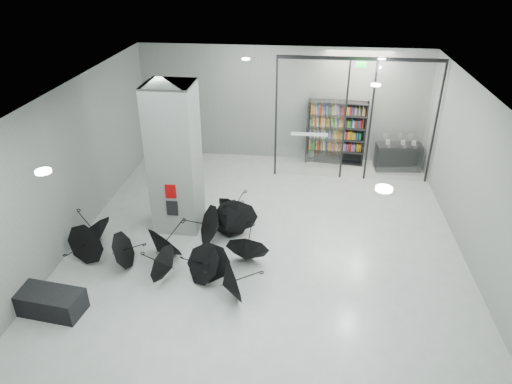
# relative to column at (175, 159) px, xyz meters

# --- Properties ---
(room) EXTENTS (14.00, 14.02, 4.01)m
(room) POSITION_rel_column_xyz_m (2.50, -2.00, 0.84)
(room) COLOR gray
(room) RESTS_ON ground
(column) EXTENTS (1.20, 1.20, 4.00)m
(column) POSITION_rel_column_xyz_m (0.00, 0.00, 0.00)
(column) COLOR slate
(column) RESTS_ON ground
(fire_cabinet) EXTENTS (0.28, 0.04, 0.38)m
(fire_cabinet) POSITION_rel_column_xyz_m (0.00, -0.62, -0.65)
(fire_cabinet) COLOR #A50A07
(fire_cabinet) RESTS_ON column
(info_panel) EXTENTS (0.30, 0.03, 0.42)m
(info_panel) POSITION_rel_column_xyz_m (0.00, -0.62, -1.15)
(info_panel) COLOR black
(info_panel) RESTS_ON column
(exit_sign) EXTENTS (0.30, 0.06, 0.15)m
(exit_sign) POSITION_rel_column_xyz_m (4.90, 3.30, 1.82)
(exit_sign) COLOR #0CE533
(exit_sign) RESTS_ON room
(glass_partition) EXTENTS (5.06, 0.08, 4.00)m
(glass_partition) POSITION_rel_column_xyz_m (4.89, 3.50, 0.18)
(glass_partition) COLOR silver
(glass_partition) RESTS_ON ground
(bench) EXTENTS (1.64, 0.86, 0.50)m
(bench) POSITION_rel_column_xyz_m (-1.91, -3.79, -1.75)
(bench) COLOR black
(bench) RESTS_ON ground
(bookshelf) EXTENTS (2.08, 0.65, 2.25)m
(bookshelf) POSITION_rel_column_xyz_m (4.44, 4.75, -0.87)
(bookshelf) COLOR black
(bookshelf) RESTS_ON ground
(shop_counter) EXTENTS (1.58, 0.74, 0.92)m
(shop_counter) POSITION_rel_column_xyz_m (6.60, 4.38, -1.54)
(shop_counter) COLOR black
(shop_counter) RESTS_ON ground
(umbrella_cluster) EXTENTS (5.29, 4.44, 1.30)m
(umbrella_cluster) POSITION_rel_column_xyz_m (0.65, -1.48, -1.68)
(umbrella_cluster) COLOR black
(umbrella_cluster) RESTS_ON ground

